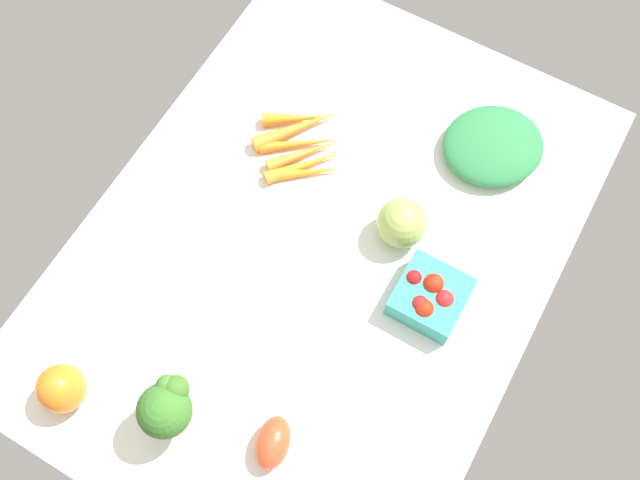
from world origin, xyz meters
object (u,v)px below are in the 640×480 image
heirloom_tomato_green (402,223)px  roma_tomato (273,443)px  leafy_greens_clump (493,146)px  bell_pepper_orange (61,388)px  carrot_bunch (301,143)px  broccoli_head (167,407)px  berry_basket (431,296)px

heirloom_tomato_green → roma_tomato: bearing=179.4°
leafy_greens_clump → roma_tomato: roma_tomato is taller
bell_pepper_orange → carrot_bunch: bearing=-9.0°
leafy_greens_clump → roma_tomato: (-63.74, 7.35, 0.25)cm
broccoli_head → bell_pepper_orange: bearing=108.1°
berry_basket → carrot_bunch: size_ratio=0.55×
roma_tomato → broccoli_head: broccoli_head is taller
leafy_greens_clump → roma_tomato: size_ratio=2.24×
heirloom_tomato_green → roma_tomato: (-41.26, 0.42, -1.75)cm
heirloom_tomato_green → broccoli_head: broccoli_head is taller
berry_basket → roma_tomato: 34.22cm
roma_tomato → broccoli_head: size_ratio=0.65×
berry_basket → broccoli_head: 44.97cm
heirloom_tomato_green → bell_pepper_orange: 60.14cm
broccoli_head → berry_basket: bearing=-35.1°
berry_basket → bell_pepper_orange: bearing=134.7°
leafy_greens_clump → broccoli_head: broccoli_head is taller
heirloom_tomato_green → bell_pepper_orange: (-50.59, 32.52, -0.05)cm
leafy_greens_clump → roma_tomato: bearing=173.4°
roma_tomato → carrot_bunch: bearing=-170.0°
bell_pepper_orange → roma_tomato: bearing=-73.8°
bell_pepper_orange → leafy_greens_clump: bearing=-28.4°
leafy_greens_clump → broccoli_head: size_ratio=1.45×
heirloom_tomato_green → berry_basket: heirloom_tomato_green is taller
broccoli_head → leafy_greens_clump: bearing=-18.6°
bell_pepper_orange → broccoli_head: 17.97cm
roma_tomato → broccoli_head: 16.88cm
heirloom_tomato_green → bell_pepper_orange: heirloom_tomato_green is taller
leafy_greens_clump → bell_pepper_orange: 83.06cm
carrot_bunch → berry_basket: bearing=-114.2°
carrot_bunch → bell_pepper_orange: bearing=171.0°
bell_pepper_orange → broccoli_head: size_ratio=0.68×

